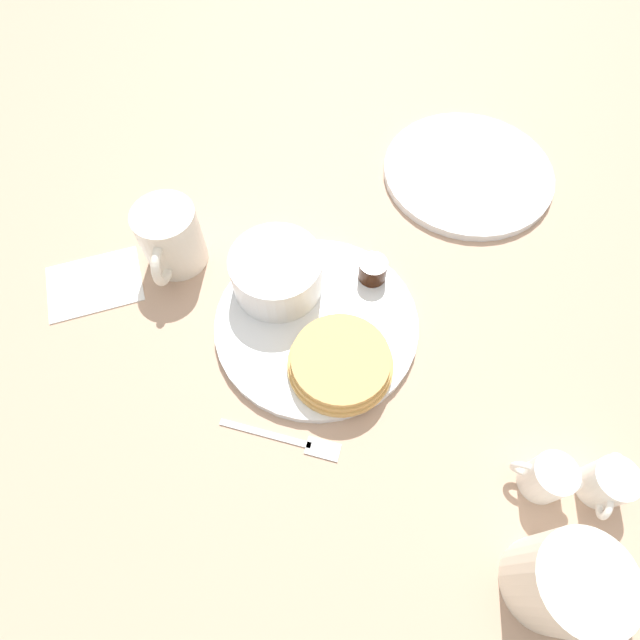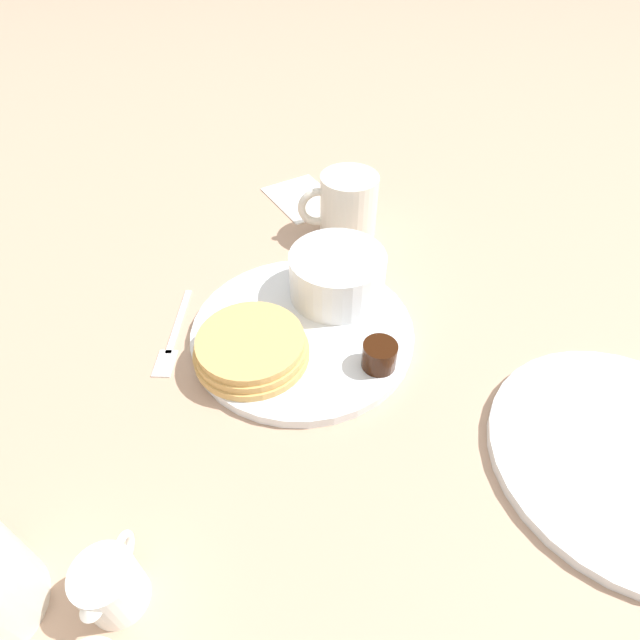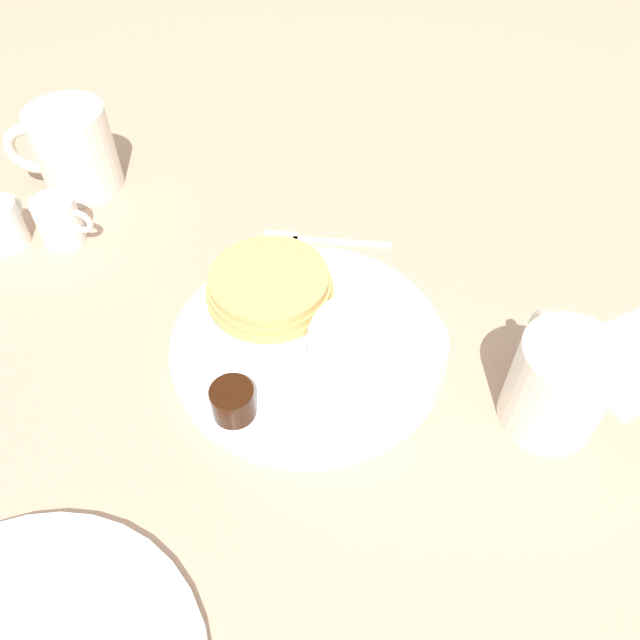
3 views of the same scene
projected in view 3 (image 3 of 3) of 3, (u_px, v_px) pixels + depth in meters
ground_plane at (309, 348)px, 0.58m from camera, size 4.00×4.00×0.00m
plate at (308, 344)px, 0.57m from camera, size 0.25×0.25×0.01m
pancake_stack at (269, 286)px, 0.60m from camera, size 0.12×0.12×0.03m
bowl at (376, 358)px, 0.52m from camera, size 0.11×0.11×0.06m
syrup_cup at (233, 401)px, 0.51m from camera, size 0.04×0.04×0.03m
butter_ramekin at (384, 392)px, 0.51m from camera, size 0.05×0.05×0.04m
coffee_mug at (558, 383)px, 0.50m from camera, size 0.08×0.10×0.09m
creamer_pitcher_near at (59, 220)px, 0.66m from camera, size 0.05×0.05×0.05m
creamer_pitcher_far at (0, 224)px, 0.65m from camera, size 0.05×0.05×0.05m
fork at (311, 239)px, 0.67m from camera, size 0.12×0.10×0.00m
napkin at (636, 359)px, 0.57m from camera, size 0.13×0.10×0.00m
second_mug at (73, 150)px, 0.70m from camera, size 0.11×0.09×0.10m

